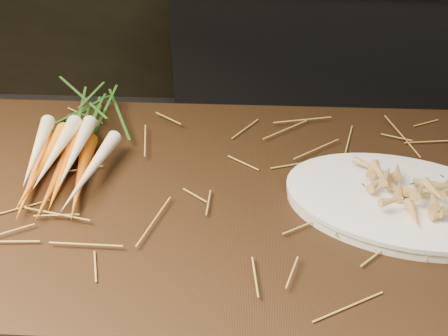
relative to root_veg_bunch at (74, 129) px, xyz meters
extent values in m
cube|color=black|center=(0.89, 1.74, -0.54)|extent=(1.80, 0.60, 0.80)
cone|color=#C55802|center=(-0.04, -0.13, -0.03)|extent=(0.06, 0.27, 0.03)
cone|color=#C55802|center=(0.00, -0.13, -0.03)|extent=(0.04, 0.27, 0.03)
cone|color=#C55802|center=(0.05, -0.13, -0.03)|extent=(0.07, 0.27, 0.03)
cone|color=#C55802|center=(-0.02, -0.14, 0.00)|extent=(0.04, 0.27, 0.03)
cone|color=#C55802|center=(0.02, -0.14, 0.00)|extent=(0.06, 0.27, 0.03)
cone|color=beige|center=(-0.03, -0.12, 0.02)|extent=(0.07, 0.25, 0.04)
cone|color=beige|center=(0.01, -0.13, 0.02)|extent=(0.03, 0.25, 0.04)
cone|color=beige|center=(0.04, -0.12, 0.02)|extent=(0.04, 0.25, 0.04)
cone|color=beige|center=(0.07, -0.15, 0.00)|extent=(0.06, 0.25, 0.03)
ellipsoid|color=#35671F|center=(-0.01, 0.10, 0.00)|extent=(0.17, 0.24, 0.09)
camera|label=1|loc=(0.36, -0.98, 0.56)|focal=45.00mm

